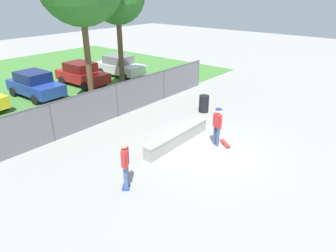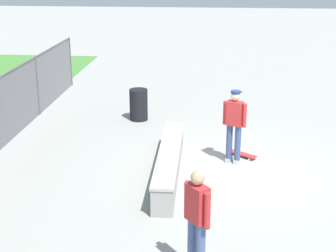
# 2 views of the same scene
# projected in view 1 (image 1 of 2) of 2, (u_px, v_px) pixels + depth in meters

# --- Properties ---
(ground_plane) EXTENTS (80.00, 80.00, 0.00)m
(ground_plane) POSITION_uv_depth(u_px,v_px,m) (208.00, 149.00, 13.44)
(ground_plane) COLOR #9E9E99
(grass_strip) EXTENTS (27.70, 20.00, 0.02)m
(grass_strip) POSITION_uv_depth(u_px,v_px,m) (27.00, 83.00, 22.92)
(grass_strip) COLOR #478438
(grass_strip) RESTS_ON ground
(concrete_ledge) EXTENTS (4.14, 0.53, 0.63)m
(concrete_ledge) POSITION_uv_depth(u_px,v_px,m) (177.00, 137.00, 13.77)
(concrete_ledge) COLOR #999993
(concrete_ledge) RESTS_ON ground
(skateboarder) EXTENTS (0.39, 0.56, 1.84)m
(skateboarder) POSITION_uv_depth(u_px,v_px,m) (217.00, 126.00, 13.23)
(skateboarder) COLOR beige
(skateboarder) RESTS_ON ground
(skateboard) EXTENTS (0.63, 0.77, 0.09)m
(skateboard) POSITION_uv_depth(u_px,v_px,m) (225.00, 143.00, 13.77)
(skateboard) COLOR red
(skateboard) RESTS_ON ground
(chainlink_fence) EXTENTS (15.77, 0.07, 1.89)m
(chainlink_fence) POSITION_uv_depth(u_px,v_px,m) (117.00, 99.00, 16.49)
(chainlink_fence) COLOR #4C4C51
(chainlink_fence) RESTS_ON ground
(car_blue) EXTENTS (2.17, 4.28, 1.66)m
(car_blue) POSITION_uv_depth(u_px,v_px,m) (35.00, 85.00, 19.68)
(car_blue) COLOR #233D9E
(car_blue) RESTS_ON ground
(car_red) EXTENTS (2.17, 4.28, 1.66)m
(car_red) POSITION_uv_depth(u_px,v_px,m) (82.00, 74.00, 22.18)
(car_red) COLOR #B21E1E
(car_red) RESTS_ON ground
(car_white) EXTENTS (2.17, 4.28, 1.66)m
(car_white) POSITION_uv_depth(u_px,v_px,m) (120.00, 66.00, 24.53)
(car_white) COLOR silver
(car_white) RESTS_ON ground
(bystander) EXTENTS (0.49, 0.44, 1.82)m
(bystander) POSITION_uv_depth(u_px,v_px,m) (125.00, 164.00, 10.35)
(bystander) COLOR #2647A5
(bystander) RESTS_ON ground
(trash_bin) EXTENTS (0.56, 0.56, 0.98)m
(trash_bin) POSITION_uv_depth(u_px,v_px,m) (204.00, 104.00, 17.36)
(trash_bin) COLOR black
(trash_bin) RESTS_ON ground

